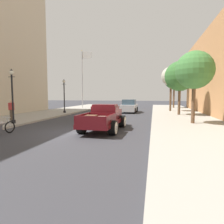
% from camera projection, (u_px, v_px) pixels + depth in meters
% --- Properties ---
extents(ground_plane, '(140.00, 140.00, 0.00)m').
position_uv_depth(ground_plane, '(71.00, 132.00, 11.07)').
color(ground_plane, '#333338').
extents(sidewalk_right, '(5.50, 64.00, 0.15)m').
position_uv_depth(sidewalk_right, '(207.00, 137.00, 9.52)').
color(sidewalk_right, '#9E998E').
rests_on(sidewalk_right, ground).
extents(hotrod_truck_maroon, '(2.29, 4.98, 1.58)m').
position_uv_depth(hotrod_truck_maroon, '(105.00, 118.00, 12.00)').
color(hotrod_truck_maroon, '#510F14').
rests_on(hotrod_truck_maroon, ground).
extents(car_background_silver, '(1.89, 4.31, 1.65)m').
position_uv_depth(car_background_silver, '(129.00, 106.00, 24.17)').
color(car_background_silver, '#B7B7BC').
rests_on(car_background_silver, ground).
extents(pedestrian_sidewalk_left, '(0.53, 0.22, 1.65)m').
position_uv_depth(pedestrian_sidewalk_left, '(11.00, 109.00, 15.02)').
color(pedestrian_sidewalk_left, brown).
rests_on(pedestrian_sidewalk_left, sidewalk_left).
extents(street_lamp_near, '(0.50, 0.32, 3.85)m').
position_uv_depth(street_lamp_near, '(12.00, 92.00, 13.53)').
color(street_lamp_near, black).
rests_on(street_lamp_near, sidewalk_left).
extents(street_lamp_far, '(0.50, 0.32, 3.85)m').
position_uv_depth(street_lamp_far, '(64.00, 93.00, 22.05)').
color(street_lamp_far, black).
rests_on(street_lamp_far, sidewalk_left).
extents(flagpole, '(1.74, 0.16, 9.16)m').
position_uv_depth(flagpole, '(83.00, 73.00, 30.61)').
color(flagpole, '#B2B2B7').
rests_on(flagpole, sidewalk_left).
extents(street_tree_nearest, '(2.66, 2.66, 5.10)m').
position_uv_depth(street_tree_nearest, '(194.00, 70.00, 13.46)').
color(street_tree_nearest, brown).
rests_on(street_tree_nearest, sidewalk_right).
extents(street_tree_second, '(3.04, 3.04, 5.48)m').
position_uv_depth(street_tree_second, '(180.00, 76.00, 19.50)').
color(street_tree_second, brown).
rests_on(street_tree_second, sidewalk_right).
extents(street_tree_third, '(2.44, 2.44, 5.67)m').
position_uv_depth(street_tree_third, '(171.00, 77.00, 24.42)').
color(street_tree_third, brown).
rests_on(street_tree_third, sidewalk_right).
extents(street_tree_farthest, '(3.23, 3.23, 6.25)m').
position_uv_depth(street_tree_farthest, '(174.00, 79.00, 30.96)').
color(street_tree_farthest, brown).
rests_on(street_tree_farthest, sidewalk_right).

